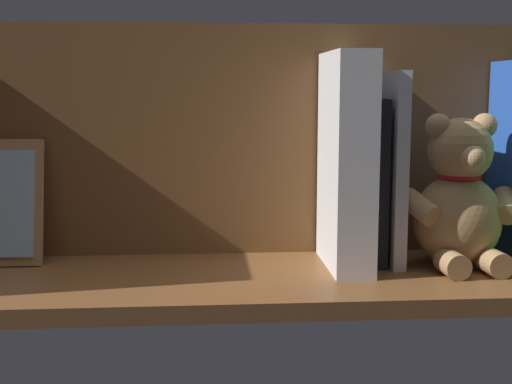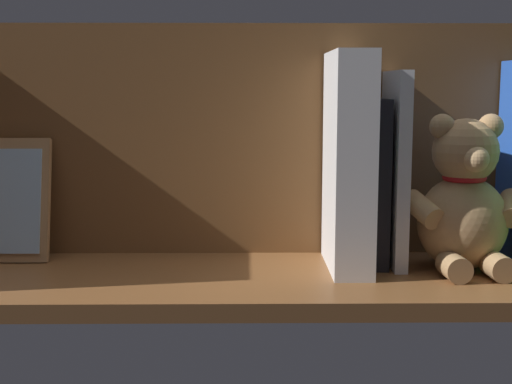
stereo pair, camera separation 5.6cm
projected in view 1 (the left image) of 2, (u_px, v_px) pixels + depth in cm
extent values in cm
cube|color=brown|center=(256.00, 280.00, 90.30)|extent=(94.03, 27.04, 2.20)
cube|color=brown|center=(250.00, 140.00, 98.87)|extent=(94.03, 1.50, 32.14)
cube|color=blue|center=(510.00, 161.00, 95.13)|extent=(1.89, 11.38, 26.99)
ellipsoid|color=tan|center=(457.00, 220.00, 92.45)|extent=(12.22, 11.07, 12.23)
sphere|color=tan|center=(460.00, 150.00, 91.08)|extent=(8.41, 8.41, 8.41)
sphere|color=tan|center=(485.00, 126.00, 91.04)|extent=(3.25, 3.25, 3.25)
sphere|color=tan|center=(438.00, 126.00, 90.19)|extent=(3.25, 3.25, 3.25)
sphere|color=tan|center=(472.00, 158.00, 87.67)|extent=(3.25, 3.25, 3.25)
cylinder|color=tan|center=(505.00, 205.00, 91.41)|extent=(4.46, 6.58, 4.52)
cylinder|color=tan|center=(420.00, 207.00, 89.86)|extent=(5.02, 6.65, 4.52)
cylinder|color=tan|center=(494.00, 262.00, 88.39)|extent=(3.52, 4.77, 3.25)
cylinder|color=tan|center=(452.00, 264.00, 87.65)|extent=(3.52, 4.77, 3.25)
torus|color=red|center=(459.00, 176.00, 91.58)|extent=(5.90, 5.90, 0.96)
cube|color=silver|center=(391.00, 168.00, 93.83)|extent=(1.68, 11.71, 25.57)
cube|color=black|center=(372.00, 181.00, 94.40)|extent=(2.07, 10.73, 21.99)
cube|color=silver|center=(346.00, 161.00, 91.27)|extent=(5.02, 15.37, 27.98)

